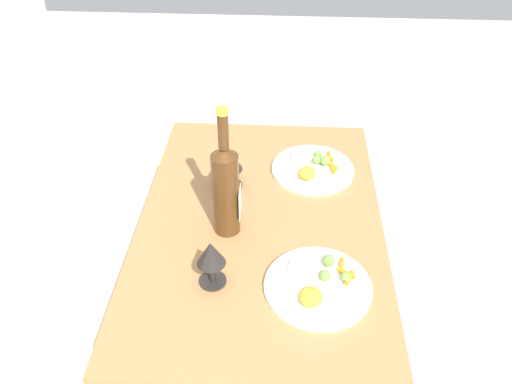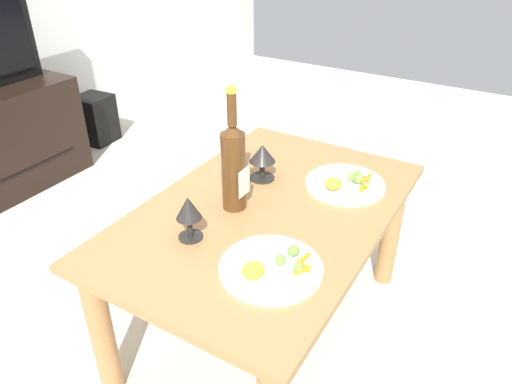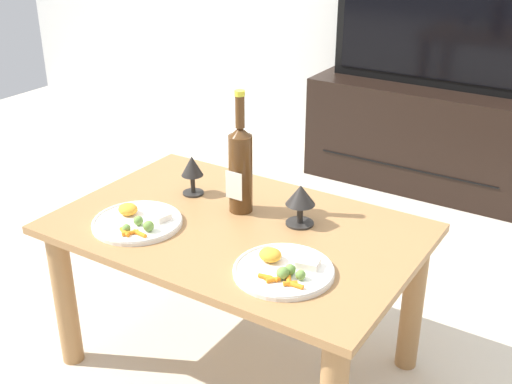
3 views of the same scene
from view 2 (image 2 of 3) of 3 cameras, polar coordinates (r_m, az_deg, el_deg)
name	(u,v)px [view 2 (image 2 of 3)]	position (r m, az deg, el deg)	size (l,w,h in m)	color
ground_plane	(265,325)	(1.84, 1.11, -15.59)	(6.40, 6.40, 0.00)	beige
dining_table	(267,233)	(1.56, 1.27, -4.96)	(1.08, 0.71, 0.52)	#9E7042
floor_speaker	(95,119)	(3.30, -18.57, 8.24)	(0.21, 0.21, 0.31)	black
wine_bottle	(233,164)	(1.44, -2.71, 3.36)	(0.07, 0.08, 0.39)	#4C2D14
goblet_left	(189,211)	(1.34, -8.03, -2.22)	(0.07, 0.07, 0.13)	black
goblet_right	(262,156)	(1.63, 0.77, 4.33)	(0.09, 0.09, 0.13)	black
dinner_plate_left	(271,266)	(1.26, 1.75, -8.84)	(0.27, 0.27, 0.05)	white
dinner_plate_right	(345,183)	(1.64, 10.53, 1.07)	(0.27, 0.27, 0.05)	white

